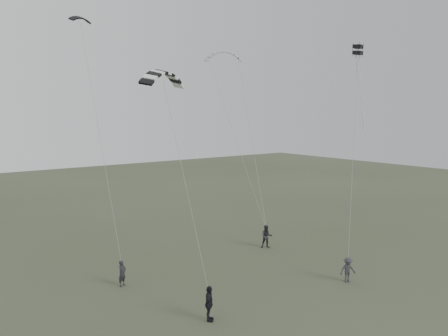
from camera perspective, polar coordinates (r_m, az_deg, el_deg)
ground at (r=27.40m, az=4.30°, el=-16.39°), size 140.00×140.00×0.00m
flyer_left at (r=29.23m, az=-13.15°, el=-13.26°), size 0.72×0.63×1.66m
flyer_right at (r=36.25m, az=5.59°, el=-8.90°), size 1.16×1.10×1.88m
flyer_center at (r=24.11m, az=-1.96°, el=-17.29°), size 1.07×1.16×1.91m
flyer_far at (r=30.22m, az=15.87°, el=-12.67°), size 1.22×1.00×1.65m
kite_dark_small at (r=35.01m, az=-18.27°, el=18.15°), size 1.75×1.11×0.67m
kite_pale_large at (r=41.98m, az=-0.04°, el=14.98°), size 3.62×2.79×1.64m
kite_striped at (r=26.14m, az=-7.98°, el=12.33°), size 3.51×2.33×1.44m
kite_box at (r=34.16m, az=17.08°, el=14.55°), size 0.76×0.80×0.74m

